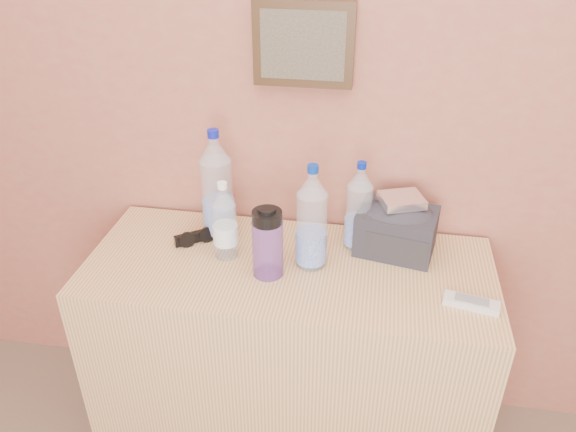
# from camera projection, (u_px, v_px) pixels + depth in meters

# --- Properties ---
(picture_frame) EXTENTS (0.30, 0.03, 0.25)m
(picture_frame) POSITION_uv_depth(u_px,v_px,m) (303.00, 44.00, 1.64)
(picture_frame) COLOR #382311
(picture_frame) RESTS_ON room_shell
(dresser) EXTENTS (1.26, 0.53, 0.79)m
(dresser) POSITION_uv_depth(u_px,v_px,m) (288.00, 358.00, 1.94)
(dresser) COLOR #A97148
(dresser) RESTS_ON ground
(pet_large_b) EXTENTS (0.10, 0.10, 0.37)m
(pet_large_b) POSITION_uv_depth(u_px,v_px,m) (217.00, 190.00, 1.81)
(pet_large_b) COLOR silver
(pet_large_b) RESTS_ON dresser
(pet_large_c) EXTENTS (0.08, 0.08, 0.30)m
(pet_large_c) POSITION_uv_depth(u_px,v_px,m) (359.00, 210.00, 1.76)
(pet_large_c) COLOR silver
(pet_large_c) RESTS_ON dresser
(pet_large_d) EXTENTS (0.09, 0.09, 0.34)m
(pet_large_d) POSITION_uv_depth(u_px,v_px,m) (312.00, 223.00, 1.67)
(pet_large_d) COLOR silver
(pet_large_d) RESTS_ON dresser
(pet_small) EXTENTS (0.07, 0.07, 0.26)m
(pet_small) POSITION_uv_depth(u_px,v_px,m) (225.00, 224.00, 1.73)
(pet_small) COLOR silver
(pet_small) RESTS_ON dresser
(nalgene_bottle) EXTENTS (0.09, 0.09, 0.23)m
(nalgene_bottle) POSITION_uv_depth(u_px,v_px,m) (268.00, 242.00, 1.64)
(nalgene_bottle) COLOR #6A3C9D
(nalgene_bottle) RESTS_ON dresser
(sunglasses) EXTENTS (0.15, 0.13, 0.04)m
(sunglasses) POSITION_uv_depth(u_px,v_px,m) (196.00, 237.00, 1.84)
(sunglasses) COLOR black
(sunglasses) RESTS_ON dresser
(ac_remote) EXTENTS (0.16, 0.08, 0.02)m
(ac_remote) POSITION_uv_depth(u_px,v_px,m) (471.00, 303.00, 1.56)
(ac_remote) COLOR beige
(ac_remote) RESTS_ON dresser
(toiletry_bag) EXTENTS (0.27, 0.21, 0.16)m
(toiletry_bag) POSITION_uv_depth(u_px,v_px,m) (396.00, 229.00, 1.77)
(toiletry_bag) COLOR black
(toiletry_bag) RESTS_ON dresser
(foil_packet) EXTENTS (0.16, 0.14, 0.03)m
(foil_packet) POSITION_uv_depth(u_px,v_px,m) (402.00, 200.00, 1.73)
(foil_packet) COLOR silver
(foil_packet) RESTS_ON toiletry_bag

